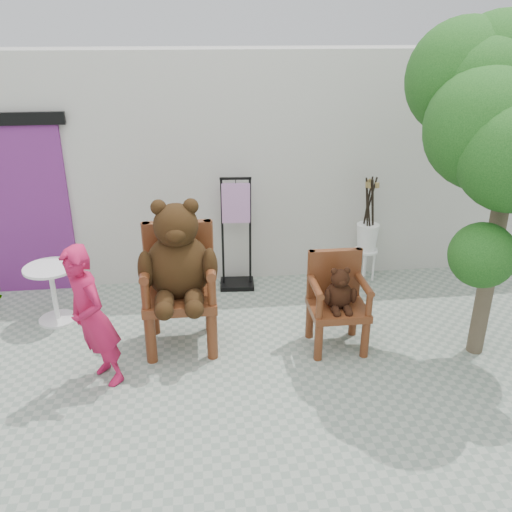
# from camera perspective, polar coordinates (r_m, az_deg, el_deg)

# --- Properties ---
(ground_plane) EXTENTS (60.00, 60.00, 0.00)m
(ground_plane) POSITION_cam_1_polar(r_m,az_deg,el_deg) (5.42, 3.35, -14.11)
(ground_plane) COLOR gray
(ground_plane) RESTS_ON ground
(back_wall) EXTENTS (9.00, 1.00, 3.00)m
(back_wall) POSITION_cam_1_polar(r_m,az_deg,el_deg) (7.58, -0.38, 9.71)
(back_wall) COLOR beige
(back_wall) RESTS_ON ground
(doorway) EXTENTS (1.40, 0.11, 2.33)m
(doorway) POSITION_cam_1_polar(r_m,az_deg,el_deg) (7.46, -23.54, 4.83)
(doorway) COLOR #6C246E
(doorway) RESTS_ON ground
(chair_big) EXTENTS (0.81, 0.88, 1.68)m
(chair_big) POSITION_cam_1_polar(r_m,az_deg,el_deg) (5.72, -8.17, -1.09)
(chair_big) COLOR #4E2410
(chair_big) RESTS_ON ground
(chair_small) EXTENTS (0.60, 0.55, 1.06)m
(chair_small) POSITION_cam_1_polar(r_m,az_deg,el_deg) (5.88, 8.57, -4.10)
(chair_small) COLOR #4E2410
(chair_small) RESTS_ON ground
(person) EXTENTS (0.61, 0.65, 1.48)m
(person) POSITION_cam_1_polar(r_m,az_deg,el_deg) (5.35, -16.90, -6.23)
(person) COLOR #B51644
(person) RESTS_ON ground
(cafe_table) EXTENTS (0.60, 0.60, 0.70)m
(cafe_table) POSITION_cam_1_polar(r_m,az_deg,el_deg) (6.78, -20.60, -3.10)
(cafe_table) COLOR white
(cafe_table) RESTS_ON ground
(display_stand) EXTENTS (0.47, 0.38, 1.51)m
(display_stand) POSITION_cam_1_polar(r_m,az_deg,el_deg) (7.13, -2.06, 1.03)
(display_stand) COLOR black
(display_stand) RESTS_ON ground
(stool_bucket) EXTENTS (0.32, 0.32, 1.45)m
(stool_bucket) POSITION_cam_1_polar(r_m,az_deg,el_deg) (7.44, 11.62, 2.03)
(stool_bucket) COLOR white
(stool_bucket) RESTS_ON ground
(tree) EXTENTS (1.91, 2.00, 3.42)m
(tree) POSITION_cam_1_polar(r_m,az_deg,el_deg) (5.66, 24.32, 13.75)
(tree) COLOR #413627
(tree) RESTS_ON ground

